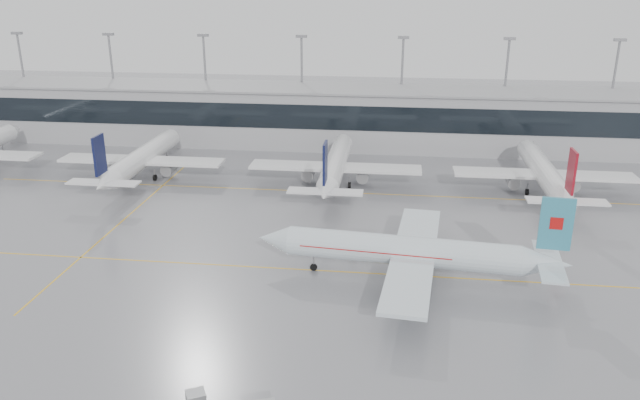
# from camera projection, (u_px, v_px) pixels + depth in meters

# --- Properties ---
(ground) EXTENTS (320.00, 320.00, 0.00)m
(ground) POSITION_uv_depth(u_px,v_px,m) (308.00, 270.00, 77.81)
(ground) COLOR gray
(ground) RESTS_ON ground
(taxi_line_main) EXTENTS (120.00, 0.25, 0.01)m
(taxi_line_main) POSITION_uv_depth(u_px,v_px,m) (308.00, 270.00, 77.81)
(taxi_line_main) COLOR gold
(taxi_line_main) RESTS_ON ground
(taxi_line_north) EXTENTS (120.00, 0.25, 0.01)m
(taxi_line_north) POSITION_uv_depth(u_px,v_px,m) (333.00, 192.00, 105.82)
(taxi_line_north) COLOR gold
(taxi_line_north) RESTS_ON ground
(taxi_line_cross) EXTENTS (0.25, 60.00, 0.01)m
(taxi_line_cross) POSITION_uv_depth(u_px,v_px,m) (128.00, 216.00, 95.28)
(taxi_line_cross) COLOR gold
(taxi_line_cross) RESTS_ON ground
(terminal) EXTENTS (180.00, 15.00, 12.00)m
(terminal) POSITION_uv_depth(u_px,v_px,m) (349.00, 118.00, 133.68)
(terminal) COLOR #9A9A9E
(terminal) RESTS_ON ground
(terminal_glass) EXTENTS (180.00, 0.20, 5.00)m
(terminal_glass) POSITION_uv_depth(u_px,v_px,m) (346.00, 118.00, 126.13)
(terminal_glass) COLOR black
(terminal_glass) RESTS_ON ground
(terminal_roof) EXTENTS (182.00, 16.00, 0.40)m
(terminal_roof) POSITION_uv_depth(u_px,v_px,m) (349.00, 89.00, 131.59)
(terminal_roof) COLOR gray
(terminal_roof) RESTS_ON ground
(light_masts) EXTENTS (156.40, 1.00, 22.60)m
(light_masts) POSITION_uv_depth(u_px,v_px,m) (351.00, 79.00, 136.80)
(light_masts) COLOR gray
(light_masts) RESTS_ON ground
(air_canada_jet) EXTENTS (37.23, 30.09, 11.76)m
(air_canada_jet) POSITION_uv_depth(u_px,v_px,m) (412.00, 252.00, 73.92)
(air_canada_jet) COLOR silver
(air_canada_jet) RESTS_ON ground
(parked_jet_b) EXTENTS (29.64, 36.96, 11.72)m
(parked_jet_b) POSITION_uv_depth(u_px,v_px,m) (142.00, 158.00, 112.06)
(parked_jet_b) COLOR white
(parked_jet_b) RESTS_ON ground
(parked_jet_c) EXTENTS (29.64, 36.96, 11.72)m
(parked_jet_c) POSITION_uv_depth(u_px,v_px,m) (335.00, 165.00, 108.02)
(parked_jet_c) COLOR white
(parked_jet_c) RESTS_ON ground
(parked_jet_d) EXTENTS (29.64, 36.96, 11.72)m
(parked_jet_d) POSITION_uv_depth(u_px,v_px,m) (544.00, 172.00, 103.97)
(parked_jet_d) COLOR white
(parked_jet_d) RESTS_ON ground
(gse_unit) EXTENTS (2.07, 2.02, 1.57)m
(gse_unit) POSITION_uv_depth(u_px,v_px,m) (196.00, 400.00, 52.64)
(gse_unit) COLOR gray
(gse_unit) RESTS_ON ground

